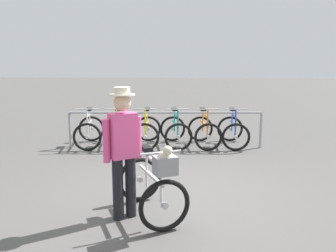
% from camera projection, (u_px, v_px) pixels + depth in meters
% --- Properties ---
extents(ground_plane, '(80.00, 80.00, 0.00)m').
position_uv_depth(ground_plane, '(174.00, 195.00, 5.41)').
color(ground_plane, '#514F4C').
extents(bike_rack_rail, '(4.60, 0.42, 0.88)m').
position_uv_depth(bike_rack_rail, '(165.00, 119.00, 8.27)').
color(bike_rack_rail, '#99999E').
rests_on(bike_rack_rail, ground).
extents(racked_bike_white, '(0.87, 1.20, 0.97)m').
position_uv_depth(racked_bike_white, '(89.00, 131.00, 8.51)').
color(racked_bike_white, black).
rests_on(racked_bike_white, ground).
extents(racked_bike_lime, '(0.85, 1.21, 0.98)m').
position_uv_depth(racked_bike_lime, '(118.00, 131.00, 8.51)').
color(racked_bike_lime, black).
rests_on(racked_bike_lime, ground).
extents(racked_bike_yellow, '(0.73, 1.14, 0.97)m').
position_uv_depth(racked_bike_yellow, '(147.00, 131.00, 8.51)').
color(racked_bike_yellow, black).
rests_on(racked_bike_yellow, ground).
extents(racked_bike_teal, '(0.87, 1.20, 0.97)m').
position_uv_depth(racked_bike_teal, '(175.00, 131.00, 8.51)').
color(racked_bike_teal, black).
rests_on(racked_bike_teal, ground).
extents(racked_bike_orange, '(0.84, 1.19, 0.97)m').
position_uv_depth(racked_bike_orange, '(204.00, 131.00, 8.50)').
color(racked_bike_orange, black).
rests_on(racked_bike_orange, ground).
extents(racked_bike_blue, '(0.71, 1.14, 0.98)m').
position_uv_depth(racked_bike_blue, '(233.00, 131.00, 8.50)').
color(racked_bike_blue, black).
rests_on(racked_bike_blue, ground).
extents(featured_bicycle, '(1.07, 1.26, 1.09)m').
position_uv_depth(featured_bicycle, '(154.00, 183.00, 4.52)').
color(featured_bicycle, black).
rests_on(featured_bicycle, ground).
extents(person_with_featured_bike, '(0.45, 0.37, 1.72)m').
position_uv_depth(person_with_featured_bike, '(123.00, 148.00, 4.47)').
color(person_with_featured_bike, black).
rests_on(person_with_featured_bike, ground).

